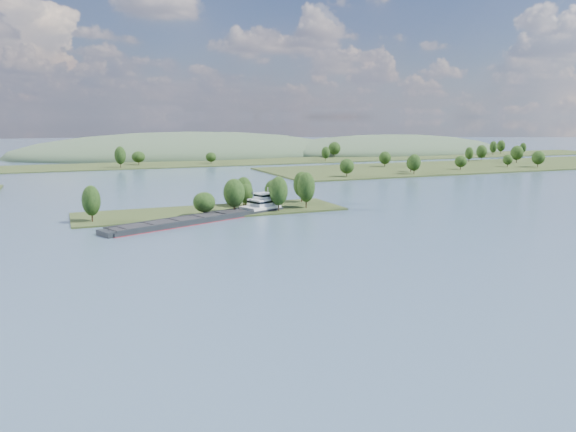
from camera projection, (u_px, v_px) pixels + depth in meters
name	position (u px, v px, depth m)	size (l,w,h in m)	color
ground	(266.00, 245.00, 156.49)	(1800.00, 1800.00, 0.00)	#3C5568
tree_island	(233.00, 200.00, 213.06)	(100.00, 30.28, 15.15)	#263316
right_bank	(482.00, 165.00, 405.94)	(320.00, 90.00, 14.78)	#263316
back_shoreline	(147.00, 164.00, 414.50)	(900.00, 60.00, 16.08)	#263316
hill_east	(389.00, 152.00, 572.18)	(260.00, 140.00, 36.00)	#32452F
hill_west	(188.00, 155.00, 525.40)	(320.00, 160.00, 44.00)	#32452F
cargo_barge	(212.00, 216.00, 195.73)	(69.22, 35.18, 9.67)	black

